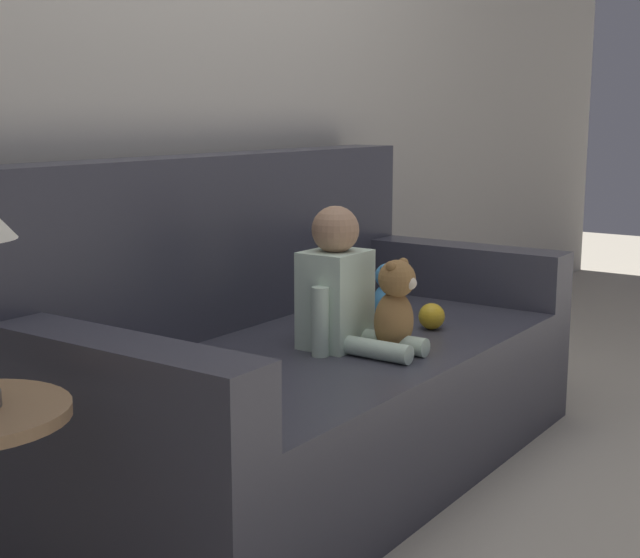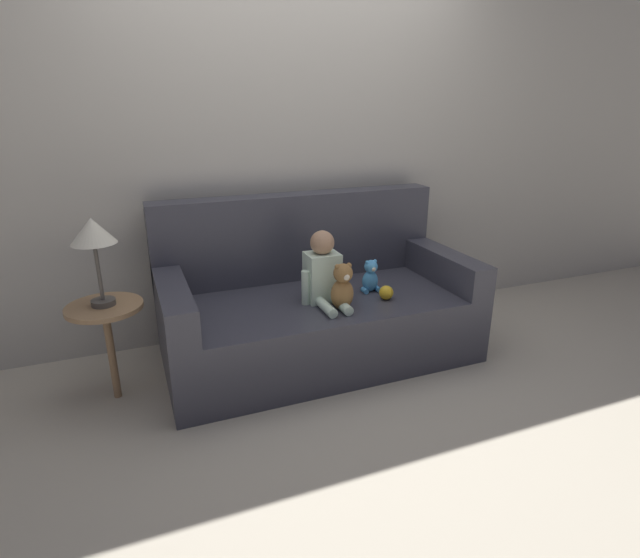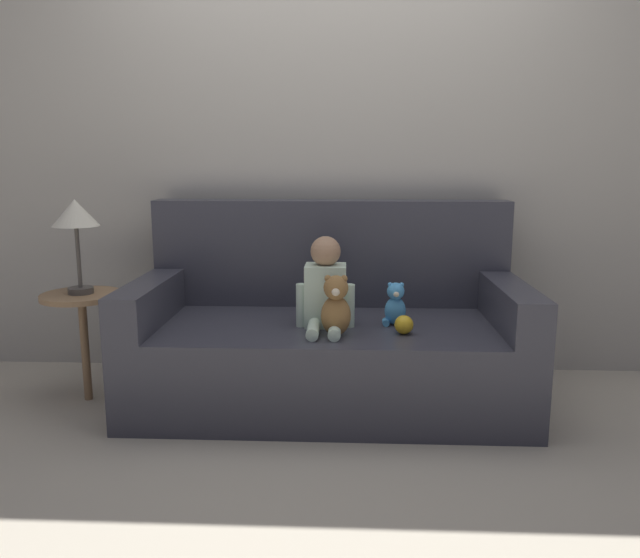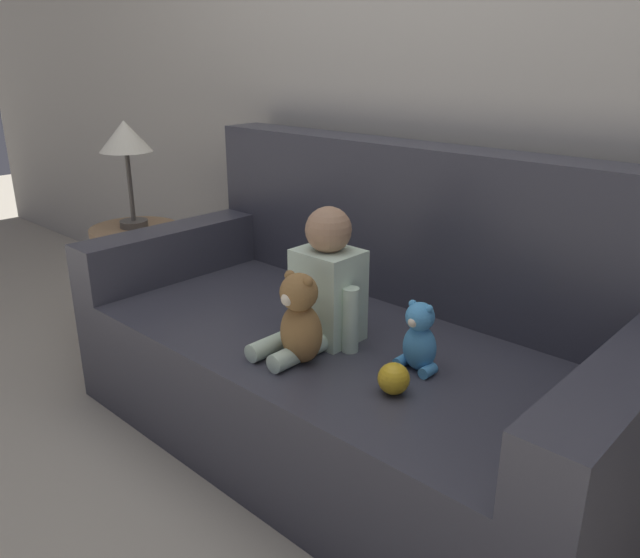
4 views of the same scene
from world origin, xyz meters
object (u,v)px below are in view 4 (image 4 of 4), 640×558
at_px(person_baby, 324,288).
at_px(teddy_bear_brown, 300,319).
at_px(couch, 360,349).
at_px(side_table, 130,183).
at_px(toy_ball, 394,379).
at_px(plush_toy_side, 419,338).

bearing_deg(person_baby, teddy_bear_brown, -71.53).
xyz_separation_m(couch, side_table, (-1.20, -0.11, 0.42)).
xyz_separation_m(toy_ball, side_table, (-1.55, 0.18, 0.28)).
relative_size(teddy_bear_brown, plush_toy_side, 1.33).
distance_m(couch, teddy_bear_brown, 0.40).
bearing_deg(person_baby, plush_toy_side, 6.37).
relative_size(person_baby, plush_toy_side, 2.05).
xyz_separation_m(person_baby, plush_toy_side, (0.33, 0.04, -0.08)).
relative_size(plush_toy_side, side_table, 0.21).
bearing_deg(toy_ball, teddy_bear_brown, -172.47).
distance_m(toy_ball, side_table, 1.59).
bearing_deg(toy_ball, couch, 140.66).
bearing_deg(side_table, toy_ball, -6.61).
relative_size(couch, toy_ball, 21.88).
height_order(person_baby, toy_ball, person_baby).
xyz_separation_m(person_baby, side_table, (-1.19, 0.06, 0.15)).
distance_m(plush_toy_side, side_table, 1.54).
xyz_separation_m(couch, plush_toy_side, (0.32, -0.13, 0.19)).
bearing_deg(plush_toy_side, side_table, 179.03).
distance_m(couch, side_table, 1.28).
relative_size(teddy_bear_brown, side_table, 0.28).
bearing_deg(teddy_bear_brown, plush_toy_side, 35.05).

